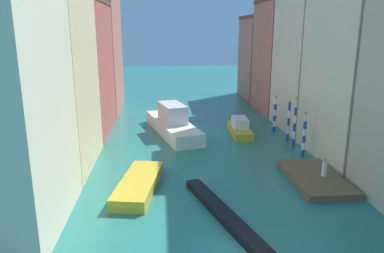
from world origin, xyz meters
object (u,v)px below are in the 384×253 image
object	(u,v)px
motorboat_0	(139,184)
mooring_pole_1	(295,122)
mooring_pole_2	(289,120)
person_on_dock	(324,168)
gondola_black	(225,215)
mooring_pole_3	(275,113)
waterfront_dock	(315,178)
vaporetto_white	(173,123)
mooring_pole_0	(304,133)
motorboat_1	(240,128)

from	to	relation	value
motorboat_0	mooring_pole_1	bearing A→B (deg)	31.44
mooring_pole_1	mooring_pole_2	world-z (taller)	mooring_pole_1
person_on_dock	gondola_black	bearing A→B (deg)	-149.30
person_on_dock	mooring_pole_2	distance (m)	10.68
mooring_pole_3	motorboat_0	size ratio (longest dim) A/B	0.54
mooring_pole_2	motorboat_0	bearing A→B (deg)	-143.64
waterfront_dock	mooring_pole_2	size ratio (longest dim) A/B	1.66
waterfront_dock	vaporetto_white	distance (m)	17.72
mooring_pole_1	mooring_pole_3	distance (m)	5.53
mooring_pole_3	gondola_black	world-z (taller)	mooring_pole_3
person_on_dock	mooring_pole_1	world-z (taller)	mooring_pole_1
waterfront_dock	mooring_pole_1	world-z (taller)	mooring_pole_1
waterfront_dock	mooring_pole_0	distance (m)	6.05
waterfront_dock	person_on_dock	bearing A→B (deg)	-25.51
gondola_black	motorboat_1	world-z (taller)	motorboat_1
mooring_pole_3	vaporetto_white	world-z (taller)	mooring_pole_3
motorboat_0	motorboat_1	xyz separation A→B (m)	(10.35, 14.11, 0.25)
waterfront_dock	person_on_dock	world-z (taller)	person_on_dock
gondola_black	motorboat_1	bearing A→B (deg)	75.53
waterfront_dock	motorboat_1	xyz separation A→B (m)	(-2.97, 13.64, 0.42)
person_on_dock	motorboat_0	size ratio (longest dim) A/B	0.19
mooring_pole_1	motorboat_0	world-z (taller)	mooring_pole_1
mooring_pole_0	vaporetto_white	world-z (taller)	mooring_pole_0
person_on_dock	motorboat_1	distance (m)	14.35
waterfront_dock	motorboat_1	size ratio (longest dim) A/B	1.13
motorboat_1	mooring_pole_3	bearing A→B (deg)	4.80
mooring_pole_2	motorboat_0	xyz separation A→B (m)	(-14.68, -10.80, -1.80)
mooring_pole_1	mooring_pole_2	xyz separation A→B (m)	(0.04, 1.86, -0.34)
person_on_dock	mooring_pole_2	world-z (taller)	mooring_pole_2
waterfront_dock	mooring_pole_1	bearing A→B (deg)	81.17
gondola_black	motorboat_0	world-z (taller)	motorboat_0
waterfront_dock	person_on_dock	distance (m)	1.09
mooring_pole_3	vaporetto_white	size ratio (longest dim) A/B	0.33
mooring_pole_2	motorboat_0	distance (m)	18.31
waterfront_dock	motorboat_1	world-z (taller)	motorboat_1
mooring_pole_3	vaporetto_white	distance (m)	11.48
waterfront_dock	vaporetto_white	world-z (taller)	vaporetto_white
mooring_pole_2	mooring_pole_3	world-z (taller)	mooring_pole_2
mooring_pole_0	vaporetto_white	xyz separation A→B (m)	(-11.58, 8.72, -1.03)
person_on_dock	motorboat_0	distance (m)	13.88
gondola_black	motorboat_0	bearing A→B (deg)	138.94
mooring_pole_0	mooring_pole_3	world-z (taller)	mooring_pole_0
vaporetto_white	gondola_black	size ratio (longest dim) A/B	1.21
mooring_pole_1	mooring_pole_3	bearing A→B (deg)	92.91
vaporetto_white	gondola_black	bearing A→B (deg)	-82.56
vaporetto_white	motorboat_0	size ratio (longest dim) A/B	1.67
gondola_black	vaporetto_white	bearing A→B (deg)	97.44
person_on_dock	vaporetto_white	world-z (taller)	vaporetto_white
waterfront_dock	mooring_pole_3	xyz separation A→B (m)	(1.04, 13.98, 1.88)
gondola_black	motorboat_0	distance (m)	7.26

